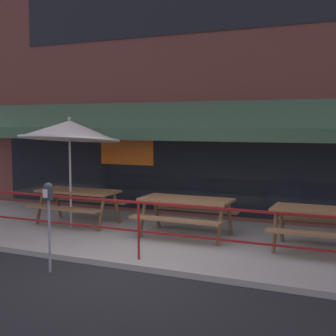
# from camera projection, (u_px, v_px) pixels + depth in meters

# --- Properties ---
(ground_plane) EXTENTS (120.00, 120.00, 0.00)m
(ground_plane) POSITION_uv_depth(u_px,v_px,m) (130.00, 270.00, 7.43)
(ground_plane) COLOR black
(patio_deck) EXTENTS (15.00, 4.00, 0.10)m
(patio_deck) POSITION_uv_depth(u_px,v_px,m) (179.00, 239.00, 9.24)
(patio_deck) COLOR #9E998E
(patio_deck) RESTS_ON ground
(restaurant_building) EXTENTS (15.00, 1.60, 7.33)m
(restaurant_building) POSITION_uv_depth(u_px,v_px,m) (216.00, 68.00, 10.93)
(restaurant_building) COLOR brown
(restaurant_building) RESTS_ON ground
(patio_railing) EXTENTS (13.84, 0.04, 0.97)m
(patio_railing) POSITION_uv_depth(u_px,v_px,m) (139.00, 218.00, 7.63)
(patio_railing) COLOR maroon
(patio_railing) RESTS_ON patio_deck
(picnic_table_left) EXTENTS (1.80, 1.42, 0.76)m
(picnic_table_left) POSITION_uv_depth(u_px,v_px,m) (78.00, 197.00, 10.38)
(picnic_table_left) COLOR brown
(picnic_table_left) RESTS_ON patio_deck
(picnic_table_centre) EXTENTS (1.80, 1.42, 0.76)m
(picnic_table_centre) POSITION_uv_depth(u_px,v_px,m) (186.00, 206.00, 9.22)
(picnic_table_centre) COLOR brown
(picnic_table_centre) RESTS_ON patio_deck
(picnic_table_right) EXTENTS (1.80, 1.42, 0.76)m
(picnic_table_right) POSITION_uv_depth(u_px,v_px,m) (325.00, 218.00, 8.05)
(picnic_table_right) COLOR brown
(picnic_table_right) RESTS_ON patio_deck
(patio_umbrella_left) EXTENTS (2.14, 2.14, 2.40)m
(patio_umbrella_left) POSITION_uv_depth(u_px,v_px,m) (69.00, 131.00, 10.00)
(patio_umbrella_left) COLOR #B7B2A8
(patio_umbrella_left) RESTS_ON patio_deck
(parking_meter_near) EXTENTS (0.15, 0.16, 1.42)m
(parking_meter_near) POSITION_uv_depth(u_px,v_px,m) (48.00, 200.00, 7.24)
(parking_meter_near) COLOR gray
(parking_meter_near) RESTS_ON ground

